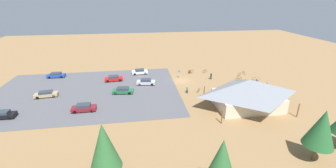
{
  "coord_description": "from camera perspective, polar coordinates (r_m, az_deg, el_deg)",
  "views": [
    {
      "loc": [
        11.2,
        51.79,
        20.31
      ],
      "look_at": [
        4.14,
        4.71,
        1.2
      ],
      "focal_mm": 23.62,
      "sensor_mm": 36.0,
      "label": 1
    }
  ],
  "objects": [
    {
      "name": "ground",
      "position": [
        56.75,
        3.43,
        0.86
      ],
      "size": [
        160.0,
        160.0,
        0.0
      ],
      "primitive_type": "plane",
      "color": "#937047",
      "rests_on": "ground"
    },
    {
      "name": "parking_lot_asphalt",
      "position": [
        53.35,
        -20.38,
        -1.93
      ],
      "size": [
        41.44,
        28.79,
        0.05
      ],
      "primitive_type": "cube",
      "color": "#56565B",
      "rests_on": "ground"
    },
    {
      "name": "bike_pavilion",
      "position": [
        44.94,
        20.02,
        -1.95
      ],
      "size": [
        14.57,
        10.53,
        5.68
      ],
      "color": "beige",
      "rests_on": "ground"
    },
    {
      "name": "trash_bin",
      "position": [
        62.19,
        5.58,
        3.14
      ],
      "size": [
        0.6,
        0.6,
        0.9
      ],
      "primitive_type": "cylinder",
      "color": "brown",
      "rests_on": "ground"
    },
    {
      "name": "lot_sign",
      "position": [
        58.06,
        2.91,
        2.84
      ],
      "size": [
        0.56,
        0.08,
        2.2
      ],
      "color": "#99999E",
      "rests_on": "ground"
    },
    {
      "name": "pine_center",
      "position": [
        34.19,
        34.9,
        -9.36
      ],
      "size": [
        3.72,
        3.72,
        7.38
      ],
      "color": "brown",
      "rests_on": "ground"
    },
    {
      "name": "pine_west",
      "position": [
        24.25,
        13.73,
        -18.53
      ],
      "size": [
        3.19,
        3.19,
        7.31
      ],
      "color": "brown",
      "rests_on": "ground"
    },
    {
      "name": "pine_midwest",
      "position": [
        26.35,
        -16.16,
        -15.15
      ],
      "size": [
        3.62,
        3.62,
        7.67
      ],
      "color": "brown",
      "rests_on": "ground"
    },
    {
      "name": "bicycle_green_mid_cluster",
      "position": [
        64.92,
        18.97,
        2.74
      ],
      "size": [
        0.48,
        1.64,
        0.8
      ],
      "color": "black",
      "rests_on": "ground"
    },
    {
      "name": "bicycle_black_edge_north",
      "position": [
        59.6,
        17.75,
        1.26
      ],
      "size": [
        1.82,
        0.48,
        0.91
      ],
      "color": "black",
      "rests_on": "ground"
    },
    {
      "name": "bicycle_orange_front_row",
      "position": [
        62.89,
        17.89,
        2.3
      ],
      "size": [
        1.35,
        1.2,
        0.8
      ],
      "color": "black",
      "rests_on": "ground"
    },
    {
      "name": "bicycle_blue_yard_left",
      "position": [
        63.57,
        9.5,
        3.3
      ],
      "size": [
        1.64,
        0.79,
        0.87
      ],
      "color": "black",
      "rests_on": "ground"
    },
    {
      "name": "bicycle_teal_yard_front",
      "position": [
        58.25,
        19.36,
        0.58
      ],
      "size": [
        0.67,
        1.64,
        0.86
      ],
      "color": "black",
      "rests_on": "ground"
    },
    {
      "name": "bicycle_yellow_near_porch",
      "position": [
        60.9,
        21.68,
        1.18
      ],
      "size": [
        1.61,
        0.87,
        0.89
      ],
      "color": "black",
      "rests_on": "ground"
    },
    {
      "name": "bicycle_silver_edge_south",
      "position": [
        62.8,
        6.15,
        3.24
      ],
      "size": [
        1.19,
        1.28,
        0.86
      ],
      "color": "black",
      "rests_on": "ground"
    },
    {
      "name": "bicycle_purple_back_row",
      "position": [
        56.84,
        17.51,
        0.26
      ],
      "size": [
        1.71,
        0.48,
        0.82
      ],
      "color": "black",
      "rests_on": "ground"
    },
    {
      "name": "bicycle_white_near_sign",
      "position": [
        50.5,
        7.92,
        -1.61
      ],
      "size": [
        1.02,
        1.39,
        0.81
      ],
      "color": "black",
      "rests_on": "ground"
    },
    {
      "name": "car_maroon_end_stall",
      "position": [
        44.53,
        -20.91,
        -5.72
      ],
      "size": [
        4.47,
        1.8,
        1.46
      ],
      "color": "maroon",
      "rests_on": "parking_lot_asphalt"
    },
    {
      "name": "car_blue_inner_stall",
      "position": [
        65.68,
        -26.9,
        2.08
      ],
      "size": [
        4.48,
        1.84,
        1.35
      ],
      "color": "#1E42B2",
      "rests_on": "parking_lot_asphalt"
    },
    {
      "name": "car_silver_aisle_side",
      "position": [
        54.09,
        -5.7,
        0.55
      ],
      "size": [
        4.66,
        2.43,
        1.39
      ],
      "color": "#BCBCC1",
      "rests_on": "parking_lot_asphalt"
    },
    {
      "name": "car_green_front_row",
      "position": [
        50.03,
        -11.55,
        -1.62
      ],
      "size": [
        4.72,
        2.34,
        1.41
      ],
      "color": "#1E6B3D",
      "rests_on": "parking_lot_asphalt"
    },
    {
      "name": "car_tan_second_row",
      "position": [
        54.0,
        -28.96,
        -2.29
      ],
      "size": [
        4.78,
        2.29,
        1.33
      ],
      "color": "tan",
      "rests_on": "parking_lot_asphalt"
    },
    {
      "name": "car_white_mid_lot",
      "position": [
        61.67,
        -7.32,
        3.18
      ],
      "size": [
        4.41,
        2.21,
        1.36
      ],
      "color": "white",
      "rests_on": "parking_lot_asphalt"
    },
    {
      "name": "car_red_far_end",
      "position": [
        57.78,
        -13.83,
        1.42
      ],
      "size": [
        4.61,
        2.2,
        1.4
      ],
      "color": "red",
      "rests_on": "parking_lot_asphalt"
    },
    {
      "name": "car_black_near_entry",
      "position": [
        49.15,
        -37.02,
        -6.35
      ],
      "size": [
        4.42,
        1.77,
        1.36
      ],
      "color": "black",
      "rests_on": "parking_lot_asphalt"
    },
    {
      "name": "visitor_at_bikes",
      "position": [
        58.34,
        11.04,
        2.09
      ],
      "size": [
        0.39,
        0.4,
        1.84
      ],
      "color": "#2D3347",
      "rests_on": "ground"
    },
    {
      "name": "visitor_crossing_yard",
      "position": [
        49.32,
        4.96,
        -1.44
      ],
      "size": [
        0.4,
        0.38,
        1.65
      ],
      "color": "#2D3347",
      "rests_on": "ground"
    },
    {
      "name": "visitor_by_pavilion",
      "position": [
        57.31,
        21.91,
        0.48
      ],
      "size": [
        0.38,
        0.4,
        1.81
      ],
      "color": "#2D3347",
      "rests_on": "ground"
    }
  ]
}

